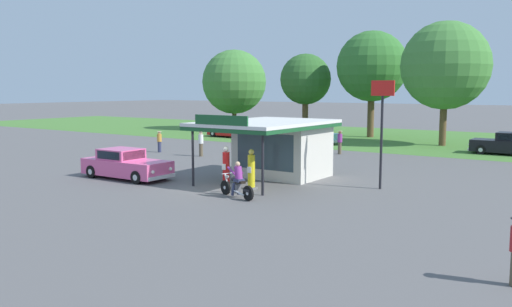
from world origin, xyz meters
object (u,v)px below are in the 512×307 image
gas_pump_nearside (226,168)px  parked_car_back_row_centre_left (510,145)px  gas_pump_offside (251,171)px  parked_car_second_row_spare (309,135)px  roadside_pole_sign (382,116)px  bystander_admiring_sedan (159,141)px  motorcycle_with_rider (237,183)px  parked_car_back_row_far_left (231,130)px  featured_classic_sedan (126,165)px  bystander_leaning_by_kiosk (201,143)px  bystander_chatting_near_pumps (340,142)px

gas_pump_nearside → parked_car_back_row_centre_left: (9.04, 21.19, -0.14)m
gas_pump_offside → parked_car_second_row_spare: 22.28m
parked_car_second_row_spare → roadside_pole_sign: 21.91m
bystander_admiring_sedan → motorcycle_with_rider: bearing=-34.7°
parked_car_second_row_spare → parked_car_back_row_far_left: size_ratio=1.17×
featured_classic_sedan → parked_car_second_row_spare: size_ratio=0.89×
bystander_leaning_by_kiosk → roadside_pole_sign: size_ratio=0.35×
parked_car_second_row_spare → roadside_pole_sign: roadside_pole_sign is taller
bystander_admiring_sedan → bystander_chatting_near_pumps: bearing=29.5°
featured_classic_sedan → parked_car_back_row_far_left: featured_classic_sedan is taller
parked_car_second_row_spare → bystander_admiring_sedan: bystander_admiring_sedan is taller
bystander_chatting_near_pumps → roadside_pole_sign: (7.50, -11.22, 2.51)m
bystander_leaning_by_kiosk → bystander_chatting_near_pumps: bearing=41.8°
roadside_pole_sign → parked_car_back_row_far_left: bearing=141.5°
parked_car_second_row_spare → bystander_chatting_near_pumps: bystander_chatting_near_pumps is taller
bystander_leaning_by_kiosk → featured_classic_sedan: bearing=-73.2°
featured_classic_sedan → roadside_pole_sign: roadside_pole_sign is taller
gas_pump_nearside → gas_pump_offside: 1.48m
parked_car_back_row_far_left → bystander_leaning_by_kiosk: 15.07m
bystander_chatting_near_pumps → bystander_admiring_sedan: bearing=-150.5°
parked_car_back_row_far_left → bystander_admiring_sedan: bystander_admiring_sedan is taller
parked_car_back_row_far_left → motorcycle_with_rider: bearing=-52.1°
bystander_leaning_by_kiosk → bystander_admiring_sedan: (-4.10, 0.10, -0.12)m
parked_car_second_row_spare → bystander_admiring_sedan: (-5.68, -12.47, 0.15)m
parked_car_back_row_centre_left → parked_car_back_row_far_left: bearing=180.0°
parked_car_back_row_centre_left → bystander_leaning_by_kiosk: (-17.51, -13.12, 0.22)m
bystander_chatting_near_pumps → gas_pump_nearside: bearing=-85.7°
gas_pump_offside → motorcycle_with_rider: size_ratio=0.84×
bystander_leaning_by_kiosk → gas_pump_offside: bearing=-39.0°
gas_pump_nearside → featured_classic_sedan: 5.81m
bystander_admiring_sedan → gas_pump_offside: bearing=-30.2°
bystander_leaning_by_kiosk → bystander_chatting_near_pumps: (7.39, 6.60, -0.04)m
featured_classic_sedan → bystander_chatting_near_pumps: (4.58, 15.89, 0.21)m
parked_car_back_row_centre_left → roadside_pole_sign: (-2.63, -17.74, 2.69)m
featured_classic_sedan → roadside_pole_sign: size_ratio=1.03×
parked_car_second_row_spare → motorcycle_with_rider: bearing=-68.3°
parked_car_back_row_far_left → roadside_pole_sign: bearing=-38.5°
gas_pump_nearside → motorcycle_with_rider: bearing=-43.0°
roadside_pole_sign → featured_classic_sedan: bearing=-158.8°
gas_pump_nearside → parked_car_second_row_spare: gas_pump_nearside is taller
bystander_admiring_sedan → featured_classic_sedan: bearing=-53.7°
gas_pump_nearside → gas_pump_offside: size_ratio=1.02×
gas_pump_nearside → gas_pump_offside: gas_pump_nearside is taller
motorcycle_with_rider → parked_car_back_row_far_left: (-18.02, 23.19, 0.03)m
gas_pump_nearside → bystander_leaning_by_kiosk: (-8.48, 8.07, 0.08)m
motorcycle_with_rider → featured_classic_sedan: motorcycle_with_rider is taller
bystander_chatting_near_pumps → featured_classic_sedan: bearing=-106.1°
motorcycle_with_rider → parked_car_second_row_spare: 24.37m
motorcycle_with_rider → bystander_chatting_near_pumps: bystander_chatting_near_pumps is taller
parked_car_back_row_far_left → roadside_pole_sign: roadside_pole_sign is taller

